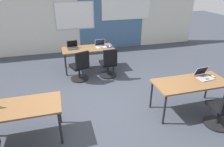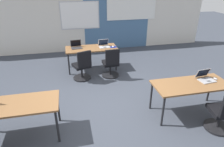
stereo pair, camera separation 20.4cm
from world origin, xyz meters
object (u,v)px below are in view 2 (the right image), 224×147
at_px(chair_far_left, 82,68).
at_px(laptop_near_right_end, 205,78).
at_px(desk_near_left, 12,107).
at_px(desk_far_center, 91,50).
at_px(chair_near_right_end, 223,115).
at_px(laptop_far_left, 76,46).
at_px(desk_near_right, 191,86).
at_px(mouse_near_right_end, 215,79).
at_px(mouse_far_right, 113,46).
at_px(chair_far_right, 111,65).
at_px(laptop_far_right, 104,45).

bearing_deg(chair_far_left, laptop_near_right_end, 122.01).
distance_m(desk_near_left, laptop_near_right_end, 3.89).
relative_size(desk_near_left, desk_far_center, 1.00).
bearing_deg(desk_far_center, laptop_near_right_end, -51.66).
xyz_separation_m(chair_far_left, chair_near_right_end, (2.42, -2.78, 0.00)).
distance_m(laptop_far_left, laptop_near_right_end, 3.82).
bearing_deg(desk_near_right, desk_far_center, 122.01).
bearing_deg(desk_near_right, laptop_near_right_end, 13.94).
xyz_separation_m(desk_near_left, mouse_near_right_end, (4.12, 0.07, 0.08)).
bearing_deg(mouse_near_right_end, mouse_far_right, 122.48).
xyz_separation_m(desk_near_left, laptop_far_left, (1.29, 2.89, 0.11)).
height_order(desk_far_center, laptop_near_right_end, laptop_near_right_end).
relative_size(chair_far_right, chair_far_left, 1.00).
distance_m(desk_near_left, laptop_far_right, 3.54).
height_order(laptop_far_left, laptop_near_right_end, laptop_far_left).
xyz_separation_m(mouse_far_right, chair_far_left, (-1.04, -0.62, -0.36)).
distance_m(desk_far_center, laptop_far_right, 0.42).
height_order(mouse_near_right_end, chair_near_right_end, chair_near_right_end).
height_order(laptop_far_left, chair_near_right_end, laptop_far_left).
bearing_deg(mouse_far_right, laptop_far_left, 171.08).
bearing_deg(mouse_far_right, desk_near_left, -131.84).
bearing_deg(chair_far_right, laptop_near_right_end, 127.87).
relative_size(laptop_far_right, mouse_near_right_end, 3.26).
height_order(desk_near_right, chair_far_right, chair_far_right).
relative_size(chair_far_left, chair_near_right_end, 1.00).
relative_size(laptop_far_right, chair_far_right, 0.38).
relative_size(chair_far_right, laptop_far_left, 2.58).
bearing_deg(chair_near_right_end, mouse_near_right_end, -101.91).
bearing_deg(laptop_far_left, mouse_near_right_end, -51.04).
height_order(chair_far_right, chair_near_right_end, same).
bearing_deg(mouse_far_right, desk_near_right, -68.51).
bearing_deg(desk_far_center, chair_near_right_end, -59.43).
bearing_deg(desk_far_center, laptop_far_right, 0.48).
height_order(desk_far_center, laptop_far_right, laptop_far_right).
distance_m(laptop_near_right_end, mouse_near_right_end, 0.23).
distance_m(desk_far_center, mouse_near_right_end, 3.62).
bearing_deg(laptop_far_right, desk_far_center, 175.83).
bearing_deg(desk_near_left, laptop_near_right_end, 1.42).
xyz_separation_m(desk_near_left, mouse_far_right, (2.43, 2.72, 0.08)).
xyz_separation_m(laptop_far_right, chair_near_right_end, (1.65, -3.49, -0.39)).
xyz_separation_m(desk_near_right, chair_far_right, (-1.27, 2.09, -0.28)).
relative_size(desk_far_center, chair_far_left, 1.74).
distance_m(desk_near_left, desk_near_right, 3.50).
relative_size(mouse_far_right, mouse_near_right_end, 0.93).
bearing_deg(chair_near_right_end, laptop_far_left, -44.45).
distance_m(desk_near_right, chair_far_left, 2.99).
relative_size(laptop_near_right_end, mouse_near_right_end, 3.33).
distance_m(laptop_far_left, chair_far_left, 0.90).
xyz_separation_m(desk_near_left, desk_far_center, (1.75, 2.80, 0.00)).
height_order(desk_near_left, laptop_far_left, laptop_far_left).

